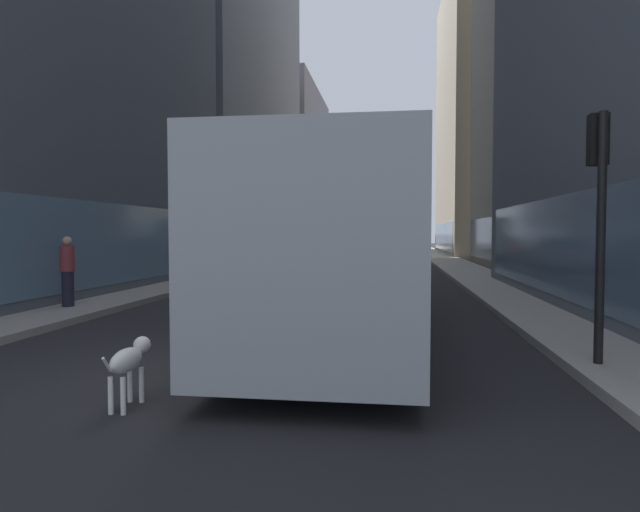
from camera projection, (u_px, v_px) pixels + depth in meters
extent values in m
plane|color=#232326|center=(366.00, 258.00, 41.94)|extent=(120.00, 120.00, 0.00)
cube|color=gray|center=(294.00, 256.00, 42.70)|extent=(2.40, 110.00, 0.15)
cube|color=#ADA89E|center=(440.00, 257.00, 41.16)|extent=(2.40, 110.00, 0.15)
cube|color=slate|center=(90.00, 245.00, 14.76)|extent=(0.08, 19.40, 2.40)
cube|color=slate|center=(273.00, 237.00, 39.02)|extent=(0.08, 20.47, 2.40)
cube|color=slate|center=(271.00, 171.00, 62.15)|extent=(11.03, 19.59, 18.21)
cube|color=slate|center=(318.00, 236.00, 61.73)|extent=(0.08, 17.63, 2.40)
cube|color=slate|center=(571.00, 247.00, 11.98)|extent=(0.08, 17.34, 2.40)
cube|color=#B2A893|center=(577.00, 24.00, 28.98)|extent=(8.98, 15.11, 26.36)
cube|color=slate|center=(489.00, 239.00, 30.08)|extent=(0.08, 13.60, 2.40)
cube|color=#A0937F|center=(506.00, 116.00, 47.33)|extent=(10.60, 18.22, 24.48)
cube|color=slate|center=(443.00, 237.00, 48.49)|extent=(0.08, 16.40, 2.40)
cube|color=#999EA3|center=(347.00, 245.00, 10.83)|extent=(2.55, 11.50, 2.75)
cube|color=slate|center=(347.00, 221.00, 10.81)|extent=(2.57, 11.04, 0.90)
cube|color=black|center=(363.00, 278.00, 16.52)|extent=(2.55, 0.16, 0.44)
cylinder|color=black|center=(317.00, 286.00, 14.55)|extent=(0.30, 1.00, 1.00)
cylinder|color=black|center=(400.00, 287.00, 14.25)|extent=(0.30, 1.00, 1.00)
cylinder|color=black|center=(232.00, 343.00, 6.93)|extent=(0.30, 1.00, 1.00)
cylinder|color=black|center=(409.00, 348.00, 6.62)|extent=(0.30, 1.00, 1.00)
cube|color=silver|center=(313.00, 214.00, 16.09)|extent=(0.08, 0.24, 0.40)
cube|color=yellow|center=(344.00, 251.00, 36.87)|extent=(1.90, 4.60, 0.75)
cube|color=slate|center=(344.00, 241.00, 36.61)|extent=(1.75, 2.07, 0.55)
cylinder|color=black|center=(335.00, 255.00, 38.86)|extent=(0.22, 0.64, 0.64)
cylinder|color=black|center=(358.00, 255.00, 38.64)|extent=(0.22, 0.64, 0.64)
cylinder|color=black|center=(329.00, 257.00, 35.14)|extent=(0.22, 0.64, 0.64)
cylinder|color=black|center=(354.00, 258.00, 34.91)|extent=(0.22, 0.64, 0.64)
cube|color=#B7BABF|center=(324.00, 258.00, 26.19)|extent=(1.75, 4.04, 0.75)
cube|color=slate|center=(324.00, 245.00, 25.96)|extent=(1.61, 1.82, 0.55)
cylinder|color=black|center=(313.00, 264.00, 27.89)|extent=(0.22, 0.64, 0.64)
cylinder|color=black|center=(343.00, 264.00, 27.69)|extent=(0.22, 0.64, 0.64)
cylinder|color=black|center=(303.00, 268.00, 24.72)|extent=(0.22, 0.64, 0.64)
cylinder|color=black|center=(336.00, 268.00, 24.51)|extent=(0.22, 0.64, 0.64)
cube|color=silver|center=(376.00, 255.00, 29.55)|extent=(1.94, 4.03, 0.75)
cube|color=slate|center=(376.00, 244.00, 29.32)|extent=(1.79, 1.81, 0.55)
cylinder|color=black|center=(362.00, 261.00, 31.26)|extent=(0.22, 0.64, 0.64)
cylinder|color=black|center=(392.00, 261.00, 31.03)|extent=(0.22, 0.64, 0.64)
cylinder|color=black|center=(358.00, 264.00, 28.09)|extent=(0.22, 0.64, 0.64)
cylinder|color=black|center=(392.00, 264.00, 27.86)|extent=(0.22, 0.64, 0.64)
cube|color=red|center=(360.00, 245.00, 54.88)|extent=(1.81, 4.29, 0.75)
cube|color=slate|center=(360.00, 239.00, 54.64)|extent=(1.67, 1.93, 0.55)
cylinder|color=black|center=(354.00, 248.00, 56.72)|extent=(0.22, 0.64, 0.64)
cylinder|color=black|center=(369.00, 248.00, 56.50)|extent=(0.22, 0.64, 0.64)
cylinder|color=black|center=(351.00, 249.00, 53.29)|extent=(0.22, 0.64, 0.64)
cylinder|color=black|center=(367.00, 249.00, 53.08)|extent=(0.22, 0.64, 0.64)
cube|color=#19519E|center=(401.00, 238.00, 45.58)|extent=(2.30, 2.00, 2.10)
cube|color=silver|center=(402.00, 235.00, 41.86)|extent=(2.30, 5.50, 2.60)
cylinder|color=black|center=(389.00, 250.00, 45.76)|extent=(0.28, 0.90, 0.90)
cylinder|color=black|center=(413.00, 250.00, 45.49)|extent=(0.28, 0.90, 0.90)
cylinder|color=black|center=(388.00, 253.00, 40.32)|extent=(0.28, 0.90, 0.90)
cylinder|color=black|center=(416.00, 253.00, 40.04)|extent=(0.28, 0.90, 0.90)
ellipsoid|color=white|center=(126.00, 360.00, 5.88)|extent=(0.22, 0.60, 0.26)
sphere|color=white|center=(142.00, 345.00, 6.25)|extent=(0.20, 0.20, 0.20)
sphere|color=black|center=(138.00, 343.00, 6.27)|extent=(0.07, 0.07, 0.07)
sphere|color=black|center=(148.00, 343.00, 6.26)|extent=(0.07, 0.07, 0.07)
cylinder|color=white|center=(107.00, 365.00, 5.48)|extent=(0.03, 0.16, 0.19)
cylinder|color=white|center=(130.00, 384.00, 6.11)|extent=(0.06, 0.06, 0.40)
cylinder|color=white|center=(142.00, 385.00, 6.09)|extent=(0.06, 0.06, 0.40)
cylinder|color=white|center=(111.00, 396.00, 5.69)|extent=(0.06, 0.06, 0.40)
cylinder|color=white|center=(123.00, 396.00, 5.67)|extent=(0.06, 0.06, 0.40)
sphere|color=black|center=(135.00, 355.00, 5.97)|extent=(0.04, 0.04, 0.04)
sphere|color=black|center=(117.00, 360.00, 5.80)|extent=(0.04, 0.04, 0.04)
sphere|color=black|center=(119.00, 359.00, 5.69)|extent=(0.04, 0.04, 0.04)
cylinder|color=#1E1E2D|center=(68.00, 289.00, 12.95)|extent=(0.28, 0.28, 0.85)
cylinder|color=maroon|center=(67.00, 258.00, 12.92)|extent=(0.34, 0.34, 0.62)
sphere|color=tan|center=(67.00, 241.00, 12.90)|extent=(0.22, 0.22, 0.22)
cylinder|color=black|center=(601.00, 238.00, 7.23)|extent=(0.12, 0.12, 3.40)
cube|color=black|center=(598.00, 140.00, 7.35)|extent=(0.24, 0.20, 0.70)
sphere|color=red|center=(595.00, 125.00, 7.45)|extent=(0.11, 0.11, 0.11)
sphere|color=orange|center=(595.00, 141.00, 7.46)|extent=(0.11, 0.11, 0.11)
sphere|color=green|center=(595.00, 157.00, 7.47)|extent=(0.11, 0.11, 0.11)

